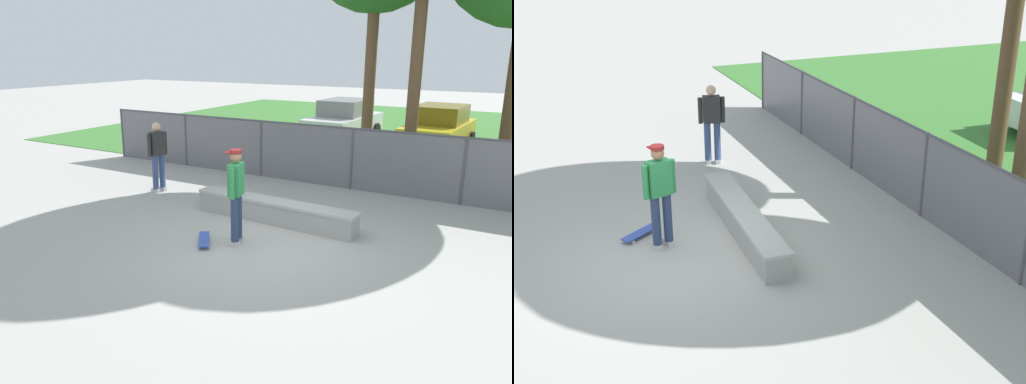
% 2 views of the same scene
% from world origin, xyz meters
% --- Properties ---
extents(ground_plane, '(80.00, 80.00, 0.00)m').
position_xyz_m(ground_plane, '(0.00, 0.00, 0.00)').
color(ground_plane, '#ADAAA3').
extents(concrete_ledge, '(3.77, 0.65, 0.50)m').
position_xyz_m(concrete_ledge, '(-0.49, 1.27, 0.25)').
color(concrete_ledge, '#999993').
rests_on(concrete_ledge, ground).
extents(skateboarder, '(0.37, 0.58, 1.84)m').
position_xyz_m(skateboarder, '(-0.50, -0.19, 1.03)').
color(skateboarder, beige).
rests_on(skateboarder, ground).
extents(skateboard, '(0.63, 0.77, 0.09)m').
position_xyz_m(skateboard, '(-1.07, -0.46, 0.07)').
color(skateboard, '#334CB2').
rests_on(skateboard, ground).
extents(chainlink_fence, '(16.62, 0.07, 1.65)m').
position_xyz_m(chainlink_fence, '(-0.00, 4.64, 0.90)').
color(chainlink_fence, '#4C4C51').
rests_on(chainlink_fence, ground).
extents(bystander, '(0.34, 0.59, 1.82)m').
position_xyz_m(bystander, '(-4.22, 1.86, 1.01)').
color(bystander, beige).
rests_on(bystander, ground).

